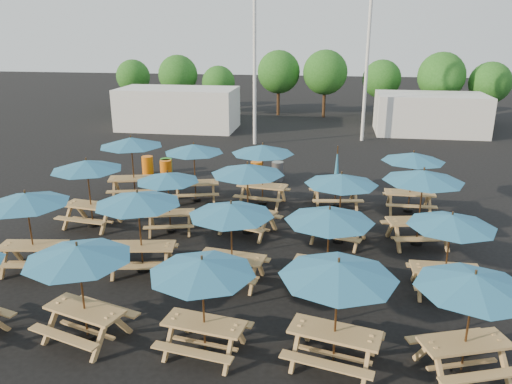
# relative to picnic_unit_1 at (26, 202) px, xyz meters

# --- Properties ---
(ground) EXTENTS (120.00, 120.00, 0.00)m
(ground) POSITION_rel_picnic_unit_1_xyz_m (5.78, 3.35, -2.09)
(ground) COLOR black
(ground) RESTS_ON ground
(picnic_unit_1) EXTENTS (2.70, 2.70, 2.39)m
(picnic_unit_1) POSITION_rel_picnic_unit_1_xyz_m (0.00, 0.00, 0.00)
(picnic_unit_1) COLOR #A58249
(picnic_unit_1) RESTS_ON ground
(picnic_unit_2) EXTENTS (2.77, 2.77, 2.45)m
(picnic_unit_2) POSITION_rel_picnic_unit_1_xyz_m (0.10, 3.43, 0.05)
(picnic_unit_2) COLOR #A58249
(picnic_unit_2) RESTS_ON ground
(picnic_unit_3) EXTENTS (3.11, 3.11, 2.57)m
(picnic_unit_3) POSITION_rel_picnic_unit_1_xyz_m (0.39, 6.69, 0.16)
(picnic_unit_3) COLOR #A58249
(picnic_unit_3) RESTS_ON ground
(picnic_unit_4) EXTENTS (2.93, 2.93, 2.34)m
(picnic_unit_4) POSITION_rel_picnic_unit_1_xyz_m (3.10, -2.98, -0.04)
(picnic_unit_4) COLOR #A58249
(picnic_unit_4) RESTS_ON ground
(picnic_unit_5) EXTENTS (2.80, 2.80, 2.43)m
(picnic_unit_5) POSITION_rel_picnic_unit_1_xyz_m (3.13, 0.40, 0.04)
(picnic_unit_5) COLOR #A58249
(picnic_unit_5) RESTS_ON ground
(picnic_unit_6) EXTENTS (2.60, 2.60, 2.15)m
(picnic_unit_6) POSITION_rel_picnic_unit_1_xyz_m (3.00, 3.36, -0.21)
(picnic_unit_6) COLOR #A58249
(picnic_unit_6) RESTS_ON ground
(picnic_unit_7) EXTENTS (2.92, 2.92, 2.38)m
(picnic_unit_7) POSITION_rel_picnic_unit_1_xyz_m (3.01, 6.65, -0.01)
(picnic_unit_7) COLOR #A58249
(picnic_unit_7) RESTS_ON ground
(picnic_unit_8) EXTENTS (2.60, 2.60, 2.26)m
(picnic_unit_8) POSITION_rel_picnic_unit_1_xyz_m (5.87, -3.07, -0.11)
(picnic_unit_8) COLOR #A58249
(picnic_unit_8) RESTS_ON ground
(picnic_unit_9) EXTENTS (2.63, 2.63, 2.33)m
(picnic_unit_9) POSITION_rel_picnic_unit_1_xyz_m (5.83, 0.16, -0.05)
(picnic_unit_9) COLOR #A58249
(picnic_unit_9) RESTS_ON ground
(picnic_unit_10) EXTENTS (3.14, 3.14, 2.48)m
(picnic_unit_10) POSITION_rel_picnic_unit_1_xyz_m (5.68, 3.67, 0.08)
(picnic_unit_10) COLOR #A58249
(picnic_unit_10) RESTS_ON ground
(picnic_unit_11) EXTENTS (2.82, 2.82, 2.46)m
(picnic_unit_11) POSITION_rel_picnic_unit_1_xyz_m (5.77, 6.64, 0.06)
(picnic_unit_11) COLOR #A58249
(picnic_unit_11) RESTS_ON ground
(picnic_unit_12) EXTENTS (2.89, 2.89, 2.40)m
(picnic_unit_12) POSITION_rel_picnic_unit_1_xyz_m (8.64, -3.05, 0.01)
(picnic_unit_12) COLOR #A58249
(picnic_unit_12) RESTS_ON ground
(picnic_unit_13) EXTENTS (2.71, 2.71, 2.34)m
(picnic_unit_13) POSITION_rel_picnic_unit_1_xyz_m (8.43, 0.09, -0.04)
(picnic_unit_13) COLOR #A58249
(picnic_unit_13) RESTS_ON ground
(picnic_unit_14) EXTENTS (2.96, 2.96, 2.36)m
(picnic_unit_14) POSITION_rel_picnic_unit_1_xyz_m (8.76, 3.35, -0.03)
(picnic_unit_14) COLOR #A58249
(picnic_unit_14) RESTS_ON ground
(picnic_unit_15) EXTENTS (2.16, 1.95, 2.46)m
(picnic_unit_15) POSITION_rel_picnic_unit_1_xyz_m (8.64, 6.81, -1.08)
(picnic_unit_15) COLOR #A58249
(picnic_unit_15) RESTS_ON ground
(picnic_unit_16) EXTENTS (2.93, 2.93, 2.30)m
(picnic_unit_16) POSITION_rel_picnic_unit_1_xyz_m (11.23, -2.96, -0.08)
(picnic_unit_16) COLOR #A58249
(picnic_unit_16) RESTS_ON ground
(picnic_unit_17) EXTENTS (2.29, 2.29, 2.26)m
(picnic_unit_17) POSITION_rel_picnic_unit_1_xyz_m (11.51, 0.39, -0.11)
(picnic_unit_17) COLOR #A58249
(picnic_unit_17) RESTS_ON ground
(picnic_unit_18) EXTENTS (3.00, 3.00, 2.54)m
(picnic_unit_18) POSITION_rel_picnic_unit_1_xyz_m (11.30, 3.56, 0.13)
(picnic_unit_18) COLOR #A58249
(picnic_unit_18) RESTS_ON ground
(picnic_unit_19) EXTENTS (2.36, 2.36, 2.35)m
(picnic_unit_19) POSITION_rel_picnic_unit_1_xyz_m (11.44, 6.67, -0.03)
(picnic_unit_19) COLOR #A58249
(picnic_unit_19) RESTS_ON ground
(waste_bin_0) EXTENTS (0.54, 0.54, 0.87)m
(waste_bin_0) POSITION_rel_picnic_unit_1_xyz_m (-0.32, 10.11, -1.65)
(waste_bin_0) COLOR orange
(waste_bin_0) RESTS_ON ground
(waste_bin_1) EXTENTS (0.54, 0.54, 0.87)m
(waste_bin_1) POSITION_rel_picnic_unit_1_xyz_m (0.80, 9.53, -1.65)
(waste_bin_1) COLOR orange
(waste_bin_1) RESTS_ON ground
(waste_bin_2) EXTENTS (0.54, 0.54, 0.87)m
(waste_bin_2) POSITION_rel_picnic_unit_1_xyz_m (0.73, 9.80, -1.65)
(waste_bin_2) COLOR #218D19
(waste_bin_2) RESTS_ON ground
(waste_bin_3) EXTENTS (0.54, 0.54, 0.87)m
(waste_bin_3) POSITION_rel_picnic_unit_1_xyz_m (5.03, 9.93, -1.65)
(waste_bin_3) COLOR orange
(waste_bin_3) RESTS_ON ground
(waste_bin_4) EXTENTS (0.54, 0.54, 0.87)m
(waste_bin_4) POSITION_rel_picnic_unit_1_xyz_m (5.99, 10.03, -1.65)
(waste_bin_4) COLOR gray
(waste_bin_4) RESTS_ON ground
(mast_0) EXTENTS (0.20, 0.20, 12.00)m
(mast_0) POSITION_rel_picnic_unit_1_xyz_m (3.78, 17.35, 3.91)
(mast_0) COLOR silver
(mast_0) RESTS_ON ground
(mast_1) EXTENTS (0.20, 0.20, 12.00)m
(mast_1) POSITION_rel_picnic_unit_1_xyz_m (10.28, 19.35, 3.91)
(mast_1) COLOR silver
(mast_1) RESTS_ON ground
(event_tent_0) EXTENTS (8.00, 4.00, 2.80)m
(event_tent_0) POSITION_rel_picnic_unit_1_xyz_m (-2.22, 21.35, -0.69)
(event_tent_0) COLOR silver
(event_tent_0) RESTS_ON ground
(event_tent_1) EXTENTS (7.00, 4.00, 2.60)m
(event_tent_1) POSITION_rel_picnic_unit_1_xyz_m (14.78, 22.35, -0.79)
(event_tent_1) COLOR silver
(event_tent_1) RESTS_ON ground
(tree_0) EXTENTS (2.80, 2.80, 4.24)m
(tree_0) POSITION_rel_picnic_unit_1_xyz_m (-8.29, 28.59, 0.74)
(tree_0) COLOR #382314
(tree_0) RESTS_ON ground
(tree_1) EXTENTS (3.11, 3.11, 4.72)m
(tree_1) POSITION_rel_picnic_unit_1_xyz_m (-3.96, 27.25, 1.06)
(tree_1) COLOR #382314
(tree_1) RESTS_ON ground
(tree_2) EXTENTS (2.59, 2.59, 3.93)m
(tree_2) POSITION_rel_picnic_unit_1_xyz_m (-0.61, 27.00, 0.53)
(tree_2) COLOR #382314
(tree_2) RESTS_ON ground
(tree_3) EXTENTS (3.36, 3.36, 5.09)m
(tree_3) POSITION_rel_picnic_unit_1_xyz_m (4.03, 28.06, 1.32)
(tree_3) COLOR #382314
(tree_3) RESTS_ON ground
(tree_4) EXTENTS (3.41, 3.41, 5.17)m
(tree_4) POSITION_rel_picnic_unit_1_xyz_m (7.68, 27.60, 1.37)
(tree_4) COLOR #382314
(tree_4) RESTS_ON ground
(tree_5) EXTENTS (2.94, 2.94, 4.45)m
(tree_5) POSITION_rel_picnic_unit_1_xyz_m (12.01, 28.02, 0.88)
(tree_5) COLOR #382314
(tree_5) RESTS_ON ground
(tree_6) EXTENTS (3.38, 3.38, 5.13)m
(tree_6) POSITION_rel_picnic_unit_1_xyz_m (16.01, 26.24, 1.34)
(tree_6) COLOR #382314
(tree_6) RESTS_ON ground
(tree_7) EXTENTS (2.95, 2.95, 4.48)m
(tree_7) POSITION_rel_picnic_unit_1_xyz_m (19.41, 26.27, 0.90)
(tree_7) COLOR #382314
(tree_7) RESTS_ON ground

